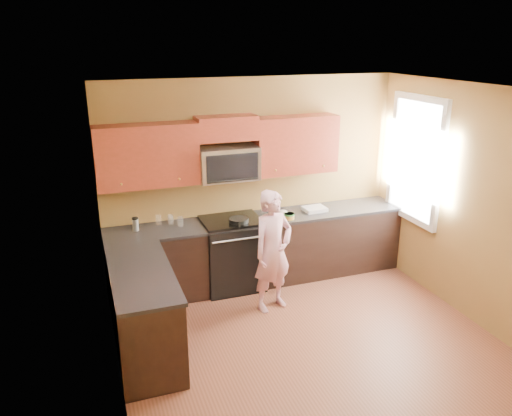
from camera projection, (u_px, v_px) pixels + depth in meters
name	position (u px, v px, depth m)	size (l,w,h in m)	color
floor	(314.00, 348.00, 5.39)	(4.00, 4.00, 0.00)	brown
ceiling	(326.00, 92.00, 4.52)	(4.00, 4.00, 0.00)	white
wall_back	(252.00, 180.00, 6.74)	(4.00, 4.00, 0.00)	brown
wall_front	(462.00, 340.00, 3.17)	(4.00, 4.00, 0.00)	brown
wall_left	(110.00, 260.00, 4.32)	(4.00, 4.00, 0.00)	brown
wall_right	(481.00, 209.00, 5.59)	(4.00, 4.00, 0.00)	brown
cabinet_back_run	(260.00, 251.00, 6.76)	(4.00, 0.60, 0.88)	black
cabinet_left_run	(143.00, 313.00, 5.24)	(0.60, 1.60, 0.88)	black
countertop_back	(260.00, 219.00, 6.61)	(4.00, 0.62, 0.04)	black
countertop_left	(141.00, 273.00, 5.10)	(0.62, 1.60, 0.04)	black
stove	(232.00, 253.00, 6.60)	(0.76, 0.65, 0.95)	black
microwave	(228.00, 179.00, 6.40)	(0.76, 0.40, 0.42)	silver
upper_cab_left	(149.00, 186.00, 6.12)	(1.22, 0.33, 0.75)	maroon
upper_cab_right	(295.00, 172.00, 6.73)	(1.12, 0.33, 0.75)	maroon
upper_cab_over_mw	(226.00, 128.00, 6.22)	(0.76, 0.33, 0.30)	maroon
window	(416.00, 160.00, 6.56)	(0.06, 1.06, 1.66)	white
woman	(273.00, 251.00, 5.99)	(0.55, 0.36, 1.50)	pink
frying_pan	(239.00, 222.00, 6.35)	(0.25, 0.44, 0.06)	black
butter_tub	(289.00, 219.00, 6.54)	(0.14, 0.14, 0.10)	#F9B641
toast_slice	(289.00, 215.00, 6.67)	(0.11, 0.11, 0.01)	#B27F47
napkin_a	(273.00, 216.00, 6.58)	(0.11, 0.12, 0.06)	silver
napkin_b	(283.00, 212.00, 6.69)	(0.12, 0.13, 0.07)	silver
dish_towel	(315.00, 209.00, 6.85)	(0.30, 0.24, 0.05)	white
travel_mug	(136.00, 230.00, 6.16)	(0.08, 0.08, 0.17)	silver
glass_a	(171.00, 220.00, 6.35)	(0.07, 0.07, 0.12)	silver
glass_b	(159.00, 220.00, 6.34)	(0.07, 0.07, 0.12)	silver
glass_c	(180.00, 221.00, 6.29)	(0.07, 0.07, 0.12)	silver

